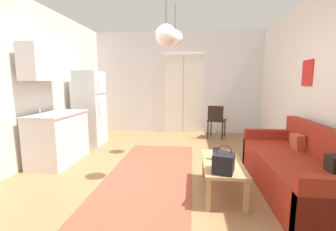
{
  "coord_description": "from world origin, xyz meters",
  "views": [
    {
      "loc": [
        0.43,
        -3.05,
        1.42
      ],
      "look_at": [
        -0.04,
        1.37,
        0.76
      ],
      "focal_mm": 24.44,
      "sensor_mm": 36.0,
      "label": 1
    }
  ],
  "objects_px": {
    "couch": "(301,171)",
    "accent_chair": "(216,119)",
    "refrigerator": "(90,108)",
    "bamboo_vase": "(216,153)",
    "handbag": "(224,162)",
    "coffee_table": "(222,166)",
    "pendant_lamp_near": "(166,35)",
    "pendant_lamp_far": "(175,38)"
  },
  "relations": [
    {
      "from": "handbag",
      "to": "refrigerator",
      "type": "xyz_separation_m",
      "value": [
        -2.67,
        2.39,
        0.31
      ]
    },
    {
      "from": "coffee_table",
      "to": "pendant_lamp_far",
      "type": "bearing_deg",
      "value": 116.59
    },
    {
      "from": "coffee_table",
      "to": "refrigerator",
      "type": "relative_size",
      "value": 0.62
    },
    {
      "from": "coffee_table",
      "to": "accent_chair",
      "type": "relative_size",
      "value": 1.23
    },
    {
      "from": "handbag",
      "to": "pendant_lamp_far",
      "type": "height_order",
      "value": "pendant_lamp_far"
    },
    {
      "from": "coffee_table",
      "to": "handbag",
      "type": "distance_m",
      "value": 0.38
    },
    {
      "from": "couch",
      "to": "refrigerator",
      "type": "bearing_deg",
      "value": 152.26
    },
    {
      "from": "couch",
      "to": "handbag",
      "type": "distance_m",
      "value": 1.15
    },
    {
      "from": "refrigerator",
      "to": "accent_chair",
      "type": "distance_m",
      "value": 3.05
    },
    {
      "from": "couch",
      "to": "handbag",
      "type": "relative_size",
      "value": 6.52
    },
    {
      "from": "accent_chair",
      "to": "pendant_lamp_far",
      "type": "xyz_separation_m",
      "value": [
        -0.94,
        -1.45,
        1.72
      ]
    },
    {
      "from": "pendant_lamp_near",
      "to": "pendant_lamp_far",
      "type": "relative_size",
      "value": 1.27
    },
    {
      "from": "handbag",
      "to": "accent_chair",
      "type": "xyz_separation_m",
      "value": [
        0.24,
        3.24,
        -0.03
      ]
    },
    {
      "from": "pendant_lamp_near",
      "to": "couch",
      "type": "bearing_deg",
      "value": -4.37
    },
    {
      "from": "pendant_lamp_far",
      "to": "pendant_lamp_near",
      "type": "bearing_deg",
      "value": -91.11
    },
    {
      "from": "coffee_table",
      "to": "pendant_lamp_far",
      "type": "xyz_separation_m",
      "value": [
        -0.73,
        1.45,
        1.86
      ]
    },
    {
      "from": "couch",
      "to": "coffee_table",
      "type": "height_order",
      "value": "couch"
    },
    {
      "from": "couch",
      "to": "bamboo_vase",
      "type": "height_order",
      "value": "couch"
    },
    {
      "from": "coffee_table",
      "to": "handbag",
      "type": "height_order",
      "value": "handbag"
    },
    {
      "from": "accent_chair",
      "to": "refrigerator",
      "type": "bearing_deg",
      "value": 34.06
    },
    {
      "from": "coffee_table",
      "to": "bamboo_vase",
      "type": "xyz_separation_m",
      "value": [
        -0.07,
        0.09,
        0.14
      ]
    },
    {
      "from": "couch",
      "to": "accent_chair",
      "type": "bearing_deg",
      "value": 105.83
    },
    {
      "from": "bamboo_vase",
      "to": "handbag",
      "type": "bearing_deg",
      "value": -84.5
    },
    {
      "from": "handbag",
      "to": "accent_chair",
      "type": "distance_m",
      "value": 3.25
    },
    {
      "from": "bamboo_vase",
      "to": "pendant_lamp_far",
      "type": "bearing_deg",
      "value": 115.57
    },
    {
      "from": "refrigerator",
      "to": "coffee_table",
      "type": "bearing_deg",
      "value": -37.2
    },
    {
      "from": "coffee_table",
      "to": "refrigerator",
      "type": "height_order",
      "value": "refrigerator"
    },
    {
      "from": "accent_chair",
      "to": "bamboo_vase",
      "type": "bearing_deg",
      "value": 101.97
    },
    {
      "from": "refrigerator",
      "to": "pendant_lamp_near",
      "type": "height_order",
      "value": "pendant_lamp_near"
    },
    {
      "from": "handbag",
      "to": "pendant_lamp_far",
      "type": "relative_size",
      "value": 0.45
    },
    {
      "from": "coffee_table",
      "to": "refrigerator",
      "type": "xyz_separation_m",
      "value": [
        -2.7,
        2.05,
        0.47
      ]
    },
    {
      "from": "refrigerator",
      "to": "accent_chair",
      "type": "relative_size",
      "value": 1.98
    },
    {
      "from": "refrigerator",
      "to": "accent_chair",
      "type": "xyz_separation_m",
      "value": [
        2.91,
        0.85,
        -0.34
      ]
    },
    {
      "from": "handbag",
      "to": "accent_chair",
      "type": "relative_size",
      "value": 0.38
    },
    {
      "from": "handbag",
      "to": "pendant_lamp_near",
      "type": "distance_m",
      "value": 1.76
    },
    {
      "from": "couch",
      "to": "pendant_lamp_far",
      "type": "bearing_deg",
      "value": 142.06
    },
    {
      "from": "refrigerator",
      "to": "pendant_lamp_near",
      "type": "xyz_separation_m",
      "value": [
        1.95,
        -1.81,
        1.19
      ]
    },
    {
      "from": "pendant_lamp_near",
      "to": "pendant_lamp_far",
      "type": "distance_m",
      "value": 1.23
    },
    {
      "from": "coffee_table",
      "to": "refrigerator",
      "type": "bearing_deg",
      "value": 142.8
    },
    {
      "from": "handbag",
      "to": "bamboo_vase",
      "type": "bearing_deg",
      "value": 95.5
    },
    {
      "from": "accent_chair",
      "to": "coffee_table",
      "type": "bearing_deg",
      "value": 103.56
    },
    {
      "from": "pendant_lamp_near",
      "to": "refrigerator",
      "type": "bearing_deg",
      "value": 137.08
    }
  ]
}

